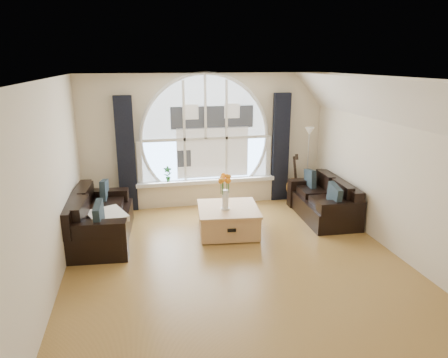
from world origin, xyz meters
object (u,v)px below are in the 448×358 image
potted_plant (168,174)px  coffee_chest (228,219)px  guitar (294,177)px  floor_lamp (307,165)px  sofa_left (100,217)px  vase_flowers (225,188)px  sofa_right (323,198)px

potted_plant → coffee_chest: bearing=-59.4°
guitar → potted_plant: bearing=159.7°
coffee_chest → floor_lamp: 2.49m
sofa_left → coffee_chest: bearing=0.0°
sofa_left → vase_flowers: 2.17m
floor_lamp → guitar: bearing=171.9°
floor_lamp → potted_plant: (-2.95, 0.22, -0.09)m
sofa_left → potted_plant: 1.89m
floor_lamp → vase_flowers: bearing=-146.2°
vase_flowers → coffee_chest: bearing=47.3°
coffee_chest → guitar: 2.24m
coffee_chest → vase_flowers: vase_flowers is taller
sofa_left → coffee_chest: size_ratio=1.78×
guitar → potted_plant: (-2.67, 0.18, 0.18)m
sofa_right → guitar: bearing=102.8°
guitar → floor_lamp: bearing=-24.6°
vase_flowers → sofa_left: bearing=173.4°
floor_lamp → coffee_chest: bearing=-146.8°
floor_lamp → guitar: floor_lamp is taller
sofa_right → vase_flowers: size_ratio=2.37×
sofa_left → potted_plant: size_ratio=5.79×
coffee_chest → guitar: size_ratio=0.98×
sofa_left → vase_flowers: bearing=-2.0°
coffee_chest → floor_lamp: floor_lamp is taller
sofa_left → potted_plant: potted_plant is taller
sofa_left → vase_flowers: size_ratio=2.63×
guitar → sofa_left: bearing=-179.5°
sofa_left → coffee_chest: (2.17, -0.17, -0.15)m
vase_flowers → floor_lamp: (2.10, 1.40, -0.06)m
sofa_right → floor_lamp: floor_lamp is taller
sofa_right → potted_plant: bearing=159.3°
potted_plant → vase_flowers: bearing=-62.3°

